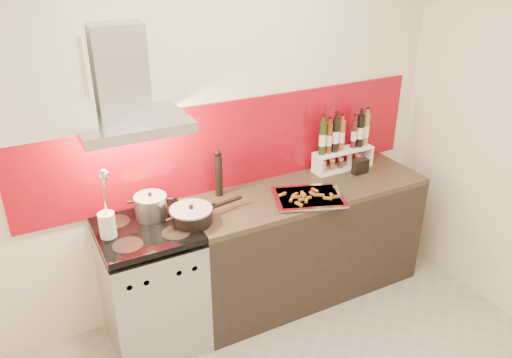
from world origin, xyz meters
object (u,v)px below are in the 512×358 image
counter (305,241)px  stock_pot (151,206)px  range_stove (152,288)px  baking_tray (309,197)px  saute_pan (192,215)px  pepper_mill (219,174)px

counter → stock_pot: stock_pot is taller
stock_pot → range_stove: bearing=-125.1°
range_stove → counter: range_stove is taller
baking_tray → saute_pan: bearing=174.8°
saute_pan → pepper_mill: size_ratio=1.51×
range_stove → baking_tray: bearing=-7.2°
range_stove → stock_pot: (0.07, 0.11, 0.55)m
counter → stock_pot: 1.25m
saute_pan → pepper_mill: bearing=41.6°
baking_tray → counter: bearing=59.4°
range_stove → pepper_mill: (0.59, 0.20, 0.63)m
saute_pan → baking_tray: saute_pan is taller
counter → stock_pot: bearing=174.9°
pepper_mill → counter: bearing=-17.8°
pepper_mill → baking_tray: bearing=-33.1°
stock_pot → baking_tray: (1.04, -0.25, -0.07)m
stock_pot → baking_tray: 1.07m
range_stove → saute_pan: (0.29, -0.07, 0.52)m
range_stove → saute_pan: bearing=-13.0°
pepper_mill → stock_pot: bearing=-169.5°
saute_pan → baking_tray: size_ratio=0.91×
saute_pan → pepper_mill: (0.30, 0.27, 0.11)m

